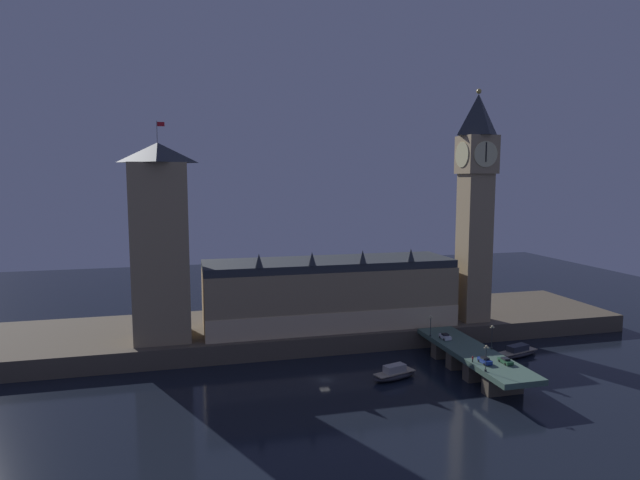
# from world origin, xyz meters

# --- Properties ---
(ground_plane) EXTENTS (400.00, 400.00, 0.00)m
(ground_plane) POSITION_xyz_m (0.00, 0.00, 0.00)
(ground_plane) COLOR black
(embankment) EXTENTS (220.00, 42.00, 5.62)m
(embankment) POSITION_xyz_m (0.00, 39.00, 2.81)
(embankment) COLOR brown
(embankment) RESTS_ON ground_plane
(parliament_hall) EXTENTS (78.28, 23.15, 24.90)m
(parliament_hall) POSITION_xyz_m (9.76, 31.91, 15.97)
(parliament_hall) COLOR tan
(parliament_hall) RESTS_ON embankment
(clock_tower) EXTENTS (10.76, 10.87, 74.39)m
(clock_tower) POSITION_xyz_m (56.93, 25.85, 45.02)
(clock_tower) COLOR tan
(clock_tower) RESTS_ON embankment
(victoria_tower) EXTENTS (15.91, 15.91, 62.30)m
(victoria_tower) POSITION_xyz_m (-40.85, 29.30, 33.87)
(victoria_tower) COLOR tan
(victoria_tower) RESTS_ON embankment
(bridge) EXTENTS (11.34, 46.00, 6.29)m
(bridge) POSITION_xyz_m (39.70, -5.00, 4.17)
(bridge) COLOR #476656
(bridge) RESTS_ON ground_plane
(car_northbound_lead) EXTENTS (2.12, 4.02, 1.59)m
(car_northbound_lead) POSITION_xyz_m (37.21, 6.20, 7.04)
(car_northbound_lead) COLOR white
(car_northbound_lead) RESTS_ON bridge
(car_northbound_trail) EXTENTS (2.01, 4.16, 1.57)m
(car_northbound_trail) POSITION_xyz_m (37.21, -14.61, 7.03)
(car_northbound_trail) COLOR navy
(car_northbound_trail) RESTS_ON bridge
(car_southbound_lead) EXTENTS (1.98, 4.28, 1.40)m
(car_southbound_lead) POSITION_xyz_m (42.20, -15.87, 6.95)
(car_southbound_lead) COLOR #235633
(car_southbound_lead) RESTS_ON bridge
(pedestrian_near_rail) EXTENTS (0.38, 0.38, 1.67)m
(pedestrian_near_rail) POSITION_xyz_m (34.71, -13.15, 7.17)
(pedestrian_near_rail) COLOR black
(pedestrian_near_rail) RESTS_ON bridge
(street_lamp_near) EXTENTS (1.34, 0.60, 6.45)m
(street_lamp_near) POSITION_xyz_m (34.31, -19.72, 10.33)
(street_lamp_near) COLOR #2D3333
(street_lamp_near) RESTS_ON bridge
(street_lamp_mid) EXTENTS (1.34, 0.60, 6.56)m
(street_lamp_mid) POSITION_xyz_m (45.10, -5.00, 10.40)
(street_lamp_mid) COLOR #2D3333
(street_lamp_mid) RESTS_ON bridge
(street_lamp_far) EXTENTS (1.34, 0.60, 6.23)m
(street_lamp_far) POSITION_xyz_m (34.31, 9.72, 10.19)
(street_lamp_far) COLOR #2D3333
(street_lamp_far) RESTS_ON bridge
(boat_upstream) EXTENTS (13.57, 7.90, 3.83)m
(boat_upstream) POSITION_xyz_m (17.77, -3.75, 1.40)
(boat_upstream) COLOR #28282D
(boat_upstream) RESTS_ON ground_plane
(boat_downstream) EXTENTS (15.34, 8.36, 3.41)m
(boat_downstream) POSITION_xyz_m (59.62, 4.12, 1.25)
(boat_downstream) COLOR #28282D
(boat_downstream) RESTS_ON ground_plane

